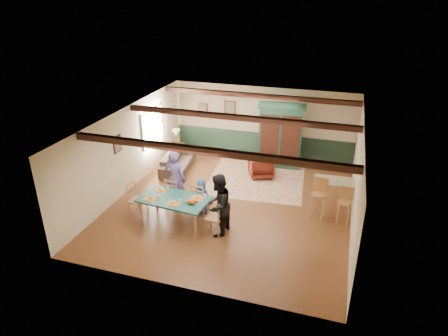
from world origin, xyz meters
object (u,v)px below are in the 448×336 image
(dining_chair_far_left, at_px, (175,193))
(armoire, at_px, (280,136))
(dining_table, at_px, (175,211))
(cat, at_px, (191,201))
(table_lamp, at_px, (176,137))
(dining_chair_end_right, at_px, (215,217))
(bar_stool_right, at_px, (344,206))
(bar_stool_left, at_px, (318,199))
(person_child, at_px, (201,196))
(sofa, at_px, (177,161))
(armchair, at_px, (261,166))
(end_table, at_px, (177,151))
(counter_table, at_px, (332,195))
(dining_chair_far_right, at_px, (200,198))
(person_man, at_px, (175,179))
(person_woman, at_px, (218,205))
(dining_chair_end_left, at_px, (137,200))

(dining_chair_far_left, xyz_separation_m, armoire, (2.42, 3.97, 0.67))
(dining_table, relative_size, cat, 5.00)
(cat, relative_size, table_lamp, 0.67)
(dining_table, relative_size, dining_chair_end_right, 1.89)
(bar_stool_right, bearing_deg, bar_stool_left, -179.40)
(dining_chair_end_right, bearing_deg, bar_stool_right, 120.33)
(armoire, relative_size, bar_stool_right, 2.20)
(person_child, height_order, sofa, person_child)
(dining_table, relative_size, dining_chair_far_left, 1.89)
(armchair, bearing_deg, bar_stool_right, 118.77)
(armoire, distance_m, end_table, 3.99)
(person_child, xyz_separation_m, armchair, (1.13, 2.89, -0.16))
(cat, height_order, sofa, cat)
(armoire, xyz_separation_m, table_lamp, (-3.86, -0.52, -0.27))
(table_lamp, bearing_deg, dining_table, -67.19)
(end_table, bearing_deg, armoire, 7.73)
(table_lamp, bearing_deg, sofa, -65.47)
(end_table, xyz_separation_m, bar_stool_left, (5.55, -2.75, 0.30))
(dining_table, bearing_deg, armchair, 66.22)
(table_lamp, xyz_separation_m, bar_stool_right, (6.27, -2.81, -0.37))
(dining_table, distance_m, counter_table, 4.64)
(bar_stool_left, bearing_deg, dining_chair_far_right, -160.17)
(dining_chair_far_right, distance_m, bar_stool_left, 3.37)
(dining_table, height_order, counter_table, counter_table)
(cat, bearing_deg, counter_table, 38.18)
(armchair, distance_m, bar_stool_left, 3.08)
(person_man, bearing_deg, counter_table, -158.97)
(person_woman, distance_m, sofa, 4.47)
(counter_table, bearing_deg, dining_chair_end_right, -142.12)
(dining_chair_far_right, bearing_deg, dining_chair_far_left, -0.00)
(dining_table, relative_size, bar_stool_right, 1.79)
(sofa, height_order, bar_stool_left, bar_stool_left)
(sofa, height_order, bar_stool_right, bar_stool_right)
(cat, height_order, counter_table, cat)
(dining_table, relative_size, person_man, 1.04)
(dining_chair_far_right, distance_m, armoire, 4.40)
(dining_table, bearing_deg, bar_stool_right, 17.75)
(person_child, distance_m, armchair, 3.11)
(dining_chair_far_right, bearing_deg, person_man, -5.71)
(counter_table, bearing_deg, armchair, 148.09)
(armchair, bearing_deg, person_man, 32.10)
(armchair, bearing_deg, counter_table, 125.21)
(person_man, relative_size, armchair, 2.21)
(dining_chair_end_left, height_order, dining_chair_end_right, same)
(dining_table, relative_size, dining_chair_end_left, 1.89)
(person_child, bearing_deg, dining_chair_end_right, 133.15)
(dining_chair_far_left, xyz_separation_m, person_woman, (1.67, -0.91, 0.37))
(armchair, xyz_separation_m, bar_stool_right, (2.86, -2.26, 0.16))
(armoire, height_order, armchair, armoire)
(armchair, bearing_deg, end_table, -32.06)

